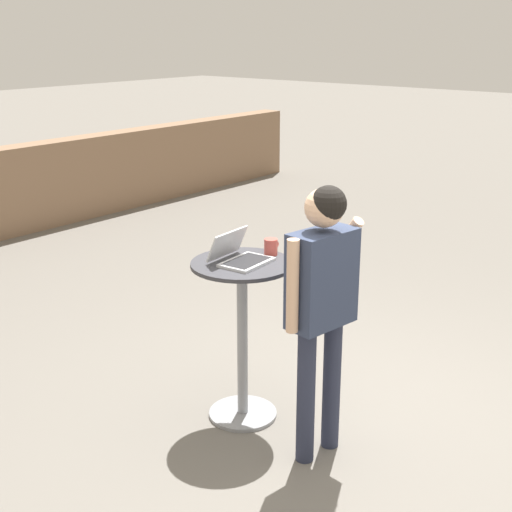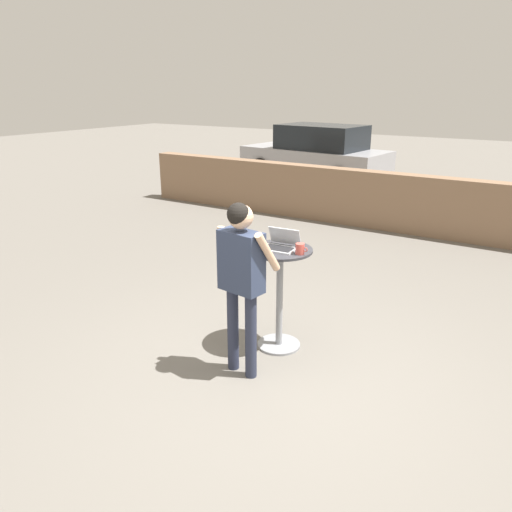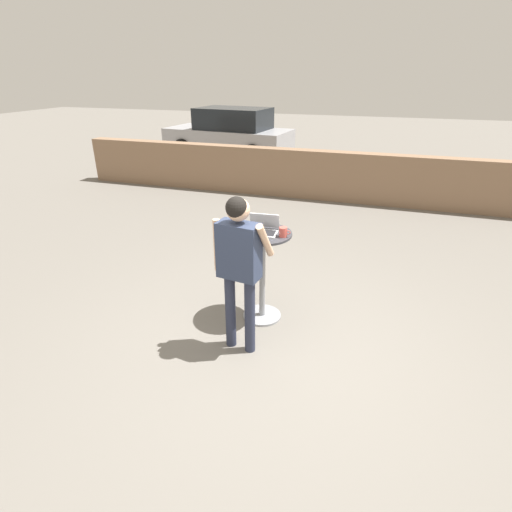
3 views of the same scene
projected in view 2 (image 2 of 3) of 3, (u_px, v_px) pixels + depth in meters
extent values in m
plane|color=slate|center=(275.00, 383.00, 4.69)|extent=(50.00, 50.00, 0.00)
cube|color=#84664C|center=(434.00, 207.00, 9.14)|extent=(13.09, 0.35, 1.10)
cylinder|color=gray|center=(279.00, 344.00, 5.36)|extent=(0.46, 0.46, 0.03)
cylinder|color=gray|center=(279.00, 299.00, 5.19)|extent=(0.07, 0.07, 1.04)
cylinder|color=#333338|center=(280.00, 250.00, 5.02)|extent=(0.65, 0.65, 0.02)
cube|color=silver|center=(278.00, 249.00, 4.98)|extent=(0.35, 0.25, 0.02)
cube|color=black|center=(278.00, 248.00, 4.98)|extent=(0.31, 0.20, 0.00)
cube|color=silver|center=(285.00, 236.00, 5.07)|extent=(0.34, 0.11, 0.18)
cube|color=white|center=(285.00, 236.00, 5.07)|extent=(0.31, 0.09, 0.16)
cylinder|color=#C14C42|center=(300.00, 249.00, 4.84)|extent=(0.09, 0.09, 0.11)
torus|color=#C14C42|center=(305.00, 250.00, 4.81)|extent=(0.05, 0.01, 0.05)
cylinder|color=#282D42|center=(233.00, 329.00, 4.81)|extent=(0.11, 0.11, 0.86)
cylinder|color=#282D42|center=(251.00, 336.00, 4.67)|extent=(0.11, 0.11, 0.86)
cube|color=#2D3851|center=(241.00, 262.00, 4.50)|extent=(0.44, 0.26, 0.57)
sphere|color=#DBAD89|center=(241.00, 217.00, 4.37)|extent=(0.22, 0.22, 0.22)
sphere|color=black|center=(238.00, 214.00, 4.34)|extent=(0.21, 0.21, 0.21)
cylinder|color=#DBAD89|center=(222.00, 255.00, 4.65)|extent=(0.07, 0.07, 0.54)
cylinder|color=#DBAD89|center=(268.00, 252.00, 4.38)|extent=(0.11, 0.33, 0.42)
cube|color=#9E9EA3|center=(314.00, 160.00, 14.54)|extent=(4.39, 2.19, 0.65)
cube|color=black|center=(322.00, 137.00, 14.20)|extent=(2.48, 1.78, 0.67)
cylinder|color=black|center=(262.00, 169.00, 14.79)|extent=(0.66, 0.29, 0.64)
cylinder|color=black|center=(293.00, 162.00, 16.02)|extent=(0.66, 0.29, 0.64)
cylinder|color=black|center=(339.00, 178.00, 13.25)|extent=(0.66, 0.29, 0.64)
cylinder|color=black|center=(368.00, 171.00, 14.47)|extent=(0.66, 0.29, 0.64)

